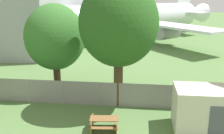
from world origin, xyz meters
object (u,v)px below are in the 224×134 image
object	(u,v)px
tree_far_right	(119,24)
picnic_bench_open_grass	(104,123)
airplane	(127,18)
portable_cabin	(203,109)
tree_behind_benches	(55,37)

from	to	relation	value
tree_far_right	picnic_bench_open_grass	bearing A→B (deg)	-96.56
airplane	picnic_bench_open_grass	distance (m)	31.21
portable_cabin	tree_far_right	bearing A→B (deg)	149.71
airplane	portable_cabin	bearing A→B (deg)	56.42
portable_cabin	tree_far_right	xyz separation A→B (m)	(-5.11, 2.91, 4.44)
portable_cabin	picnic_bench_open_grass	world-z (taller)	portable_cabin
picnic_bench_open_grass	tree_behind_benches	distance (m)	8.53
portable_cabin	tree_behind_benches	world-z (taller)	tree_behind_benches
tree_behind_benches	picnic_bench_open_grass	bearing A→B (deg)	-51.73
tree_behind_benches	portable_cabin	bearing A→B (deg)	-26.60
picnic_bench_open_grass	tree_far_right	world-z (taller)	tree_far_right
tree_far_right	portable_cabin	bearing A→B (deg)	-29.69
airplane	picnic_bench_open_grass	world-z (taller)	airplane
portable_cabin	tree_behind_benches	bearing A→B (deg)	152.79
tree_far_right	airplane	bearing A→B (deg)	92.66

